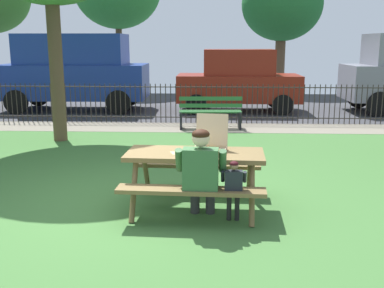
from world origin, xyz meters
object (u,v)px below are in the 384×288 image
at_px(pizza_box_open, 210,145).
at_px(child_at_table, 234,185).
at_px(far_tree_center, 282,5).
at_px(picnic_table_foreground, 195,165).
at_px(park_bench_center, 210,113).
at_px(adult_at_table, 201,171).
at_px(parked_car_center, 238,80).
at_px(parked_car_left, 74,70).
at_px(pizza_slice_on_table, 180,153).

height_order(pizza_box_open, child_at_table, pizza_box_open).
height_order(pizza_box_open, far_tree_center, far_tree_center).
height_order(picnic_table_foreground, child_at_table, child_at_table).
xyz_separation_m(pizza_box_open, child_at_table, (0.29, -0.61, -0.36)).
bearing_deg(park_bench_center, adult_at_table, -90.59).
relative_size(child_at_table, parked_car_center, 0.21).
bearing_deg(park_bench_center, far_tree_center, 72.20).
relative_size(child_at_table, park_bench_center, 0.50).
height_order(parked_car_left, far_tree_center, far_tree_center).
relative_size(adult_at_table, parked_car_left, 0.25).
relative_size(pizza_box_open, pizza_slice_on_table, 1.87).
height_order(picnic_table_foreground, adult_at_table, adult_at_table).
xyz_separation_m(picnic_table_foreground, adult_at_table, (0.10, -0.51, 0.06)).
relative_size(pizza_slice_on_table, adult_at_table, 0.24).
bearing_deg(parked_car_center, picnic_table_foreground, -96.55).
bearing_deg(far_tree_center, adult_at_table, -101.16).
bearing_deg(parked_car_left, adult_at_table, -65.16).
bearing_deg(adult_at_table, pizza_box_open, 79.51).
distance_m(adult_at_table, far_tree_center, 16.57).
relative_size(pizza_box_open, child_at_table, 0.65).
relative_size(picnic_table_foreground, adult_at_table, 1.56).
bearing_deg(child_at_table, parked_car_center, 86.72).
bearing_deg(picnic_table_foreground, pizza_box_open, 15.11).
height_order(picnic_table_foreground, far_tree_center, far_tree_center).
relative_size(pizza_slice_on_table, park_bench_center, 0.18).
xyz_separation_m(park_bench_center, far_tree_center, (3.08, 9.60, 3.42)).
bearing_deg(parked_car_center, adult_at_table, -95.64).
bearing_deg(adult_at_table, pizza_slice_on_table, 123.05).
distance_m(pizza_slice_on_table, park_bench_center, 5.93).
height_order(park_bench_center, parked_car_center, parked_car_center).
xyz_separation_m(child_at_table, parked_car_left, (-4.81, 9.58, 0.81)).
height_order(adult_at_table, parked_car_left, parked_car_left).
height_order(pizza_box_open, parked_car_center, parked_car_center).
bearing_deg(adult_at_table, picnic_table_foreground, 100.68).
distance_m(pizza_box_open, pizza_slice_on_table, 0.42).
height_order(picnic_table_foreground, parked_car_center, parked_car_center).
bearing_deg(parked_car_left, park_bench_center, -35.44).
relative_size(picnic_table_foreground, far_tree_center, 0.34).
height_order(pizza_box_open, parked_car_left, parked_car_left).
bearing_deg(parked_car_left, pizza_slice_on_table, -65.60).
distance_m(child_at_table, parked_car_left, 10.75).
xyz_separation_m(picnic_table_foreground, child_at_table, (0.49, -0.55, -0.10)).
height_order(child_at_table, parked_car_center, parked_car_center).
bearing_deg(adult_at_table, parked_car_left, 114.84).
relative_size(picnic_table_foreground, park_bench_center, 1.15).
xyz_separation_m(picnic_table_foreground, park_bench_center, (0.16, 5.84, -0.18)).
height_order(child_at_table, far_tree_center, far_tree_center).
distance_m(pizza_box_open, parked_car_left, 10.06).
bearing_deg(child_at_table, picnic_table_foreground, 131.41).
bearing_deg(child_at_table, far_tree_center, 80.23).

